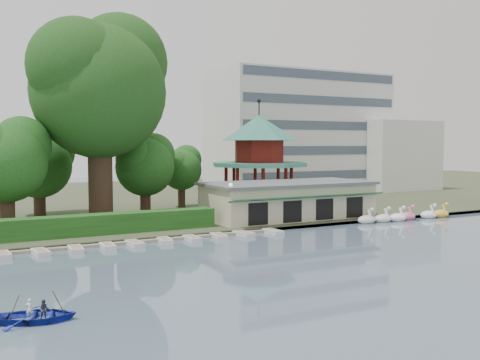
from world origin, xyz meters
TOP-DOWN VIEW (x-y plane):
  - ground_plane at (0.00, 0.00)m, footprint 220.00×220.00m
  - shore at (0.00, 52.00)m, footprint 220.00×70.00m
  - embankment at (0.00, 17.30)m, footprint 220.00×0.60m
  - dock at (-12.00, 17.20)m, footprint 34.00×1.60m
  - boathouse at (10.00, 21.97)m, footprint 18.60×9.39m
  - pavilion at (12.00, 32.00)m, footprint 12.40×12.40m
  - office_building at (32.67, 49.00)m, footprint 38.00×18.00m
  - hedge at (-15.00, 20.50)m, footprint 30.00×2.00m
  - lamp_post at (1.50, 19.00)m, footprint 0.36×0.36m
  - big_tree at (-8.81, 28.22)m, footprint 15.01×13.98m
  - small_trees at (-14.45, 31.05)m, footprint 39.10×17.45m
  - swan_boats at (21.91, 16.54)m, footprint 13.04×2.08m
  - moored_rowboats at (-11.41, 15.76)m, footprint 32.19×2.75m
  - rowboat_with_passengers at (-18.62, -0.65)m, footprint 5.96×5.01m

SIDE VIEW (x-z plane):
  - ground_plane at x=0.00m, z-range 0.00..0.00m
  - dock at x=-12.00m, z-range 0.00..0.24m
  - embankment at x=0.00m, z-range 0.00..0.30m
  - moored_rowboats at x=-11.41m, z-range 0.00..0.36m
  - shore at x=0.00m, z-range 0.00..0.40m
  - swan_boats at x=21.91m, z-range -0.56..1.35m
  - rowboat_with_passengers at x=-18.62m, z-range -0.48..1.53m
  - hedge at x=-15.00m, z-range 0.40..2.20m
  - boathouse at x=10.00m, z-range 0.42..4.32m
  - lamp_post at x=1.50m, z-range 1.20..5.48m
  - small_trees at x=-14.45m, z-range 0.93..11.62m
  - pavilion at x=12.00m, z-range 0.73..14.23m
  - office_building at x=32.67m, z-range -0.27..19.73m
  - big_tree at x=-8.81m, z-range 3.92..25.88m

